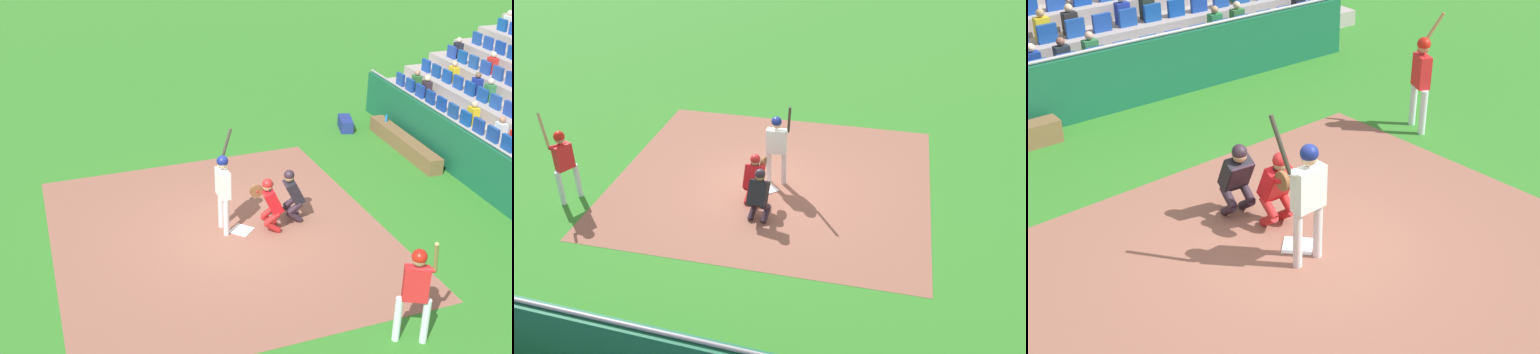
# 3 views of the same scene
# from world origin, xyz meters

# --- Properties ---
(ground_plane) EXTENTS (160.00, 160.00, 0.00)m
(ground_plane) POSITION_xyz_m (0.00, 0.00, 0.00)
(ground_plane) COLOR #2F7725
(infield_dirt_patch) EXTENTS (8.19, 7.51, 0.01)m
(infield_dirt_patch) POSITION_xyz_m (0.00, 0.50, 0.00)
(infield_dirt_patch) COLOR #895746
(infield_dirt_patch) RESTS_ON ground_plane
(home_plate_marker) EXTENTS (0.62, 0.62, 0.02)m
(home_plate_marker) POSITION_xyz_m (0.00, 0.00, 0.02)
(home_plate_marker) COLOR white
(home_plate_marker) RESTS_ON infield_dirt_patch
(batter_at_plate) EXTENTS (0.70, 0.47, 2.27)m
(batter_at_plate) POSITION_xyz_m (0.14, 0.36, 1.15)
(batter_at_plate) COLOR silver
(batter_at_plate) RESTS_ON ground_plane
(catcher_crouching) EXTENTS (0.48, 0.71, 1.29)m
(catcher_crouching) POSITION_xyz_m (-0.12, -0.62, 0.72)
(catcher_crouching) COLOR #B11E1F
(catcher_crouching) RESTS_ON ground_plane
(home_plate_umpire) EXTENTS (0.49, 0.50, 1.28)m
(home_plate_umpire) POSITION_xyz_m (0.17, -1.25, 0.69)
(home_plate_umpire) COLOR #2C1E29
(home_plate_umpire) RESTS_ON ground_plane
(dugout_wall) EXTENTS (12.58, 0.24, 1.40)m
(dugout_wall) POSITION_xyz_m (0.00, -6.20, 0.67)
(dugout_wall) COLOR #15593B
(dugout_wall) RESTS_ON ground_plane
(on_deck_batter) EXTENTS (0.67, 0.60, 2.24)m
(on_deck_batter) POSITION_xyz_m (-4.41, -1.75, 1.15)
(on_deck_batter) COLOR silver
(on_deck_batter) RESTS_ON ground_plane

